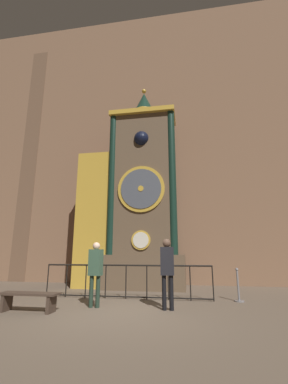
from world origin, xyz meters
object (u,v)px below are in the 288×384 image
(visitor_far, at_px, (167,266))
(stanchion_post, at_px, (238,291))
(visitor_near, at_px, (96,268))
(visitor_bench, at_px, (29,298))
(clock_tower, at_px, (133,200))

(visitor_far, bearing_deg, stanchion_post, 33.14)
(visitor_near, relative_size, stanchion_post, 1.76)
(stanchion_post, height_order, visitor_bench, stanchion_post)
(stanchion_post, bearing_deg, visitor_bench, -156.97)
(visitor_bench, bearing_deg, stanchion_post, 23.03)
(visitor_near, bearing_deg, visitor_far, 7.28)
(visitor_near, distance_m, visitor_far, 1.92)
(clock_tower, relative_size, visitor_far, 5.15)
(clock_tower, bearing_deg, stanchion_post, -31.72)
(clock_tower, height_order, visitor_near, clock_tower)
(clock_tower, distance_m, visitor_near, 4.56)
(visitor_far, bearing_deg, clock_tower, 110.47)
(clock_tower, xyz_separation_m, visitor_far, (1.71, -3.75, -2.54))
(clock_tower, distance_m, stanchion_post, 5.42)
(visitor_far, xyz_separation_m, visitor_bench, (-3.29, -0.75, -0.73))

